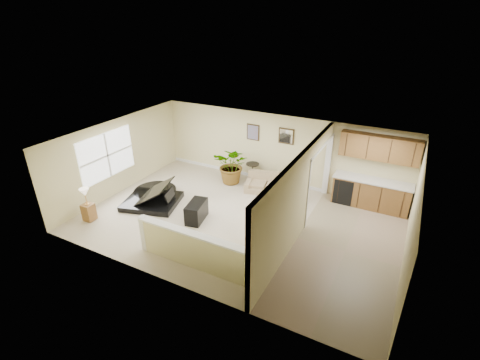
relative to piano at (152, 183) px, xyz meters
The scene contains 20 objects.
floor 3.05m from the piano, ahead, with size 9.00×9.00×0.00m, color tan.
back_wall 4.41m from the piano, 47.13° to the left, with size 9.00×0.04×2.50m, color #CEC38C.
front_wall 4.13m from the piano, 43.21° to the right, with size 9.00×0.04×2.50m, color #CEC38C.
left_wall 1.65m from the piano, behind, with size 0.04×6.00×2.50m, color #CEC38C.
right_wall 7.50m from the piano, ahead, with size 0.04×6.00×2.50m, color #CEC38C.
ceiling 3.51m from the piano, ahead, with size 9.00×6.00×0.04m, color silver.
kitchen_vinyl 6.16m from the piano, ahead, with size 2.70×6.00×0.01m, color gray.
interior_partition 4.83m from the piano, ahead, with size 0.18×5.99×2.50m.
pony_half_wall 3.70m from the piano, 34.48° to the right, with size 3.42×0.22×1.00m.
left_window 1.73m from the piano, 168.94° to the right, with size 0.05×2.15×1.45m, color white.
wall_art_left 3.92m from the piano, 57.47° to the left, with size 0.48×0.04×0.58m.
wall_mirror 4.70m from the piano, 44.12° to the left, with size 0.55×0.04×0.55m.
kitchen_cabinets 6.83m from the piano, 25.47° to the left, with size 2.36×0.65×2.33m.
piano is the anchor object (origin of this frame).
piano_bench 1.91m from the piano, ahead, with size 0.43×0.86×0.57m, color black.
loveseat 3.82m from the piano, 39.35° to the left, with size 1.57×1.09×0.80m.
accent_table 3.60m from the piano, 52.59° to the left, with size 0.48×0.48×0.69m.
palm_plant 2.90m from the piano, 56.36° to the left, with size 1.36×1.21×1.40m.
small_plant 4.67m from the piano, 28.04° to the left, with size 0.40×0.40×0.57m.
lamp_stand 2.02m from the piano, 119.01° to the right, with size 0.32×0.32×1.04m.
Camera 1 is at (4.09, -7.73, 5.60)m, focal length 26.00 mm.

